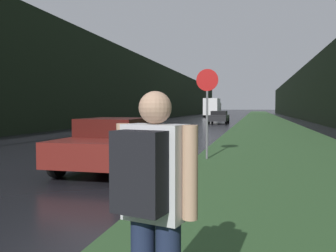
{
  "coord_description": "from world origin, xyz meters",
  "views": [
    {
      "loc": [
        5.54,
        1.16,
        1.67
      ],
      "look_at": [
        2.01,
        15.47,
        0.91
      ],
      "focal_mm": 38.0,
      "sensor_mm": 36.0,
      "label": 1
    }
  ],
  "objects_px": {
    "stop_sign": "(207,104)",
    "delivery_truck": "(213,107)",
    "hitchhiker_with_backpack": "(153,203)",
    "car_passing_near": "(112,143)",
    "car_passing_far": "(219,117)"
  },
  "relations": [
    {
      "from": "car_passing_near",
      "to": "hitchhiker_with_backpack",
      "type": "bearing_deg",
      "value": 115.03
    },
    {
      "from": "hitchhiker_with_backpack",
      "to": "car_passing_near",
      "type": "height_order",
      "value": "hitchhiker_with_backpack"
    },
    {
      "from": "car_passing_near",
      "to": "car_passing_far",
      "type": "height_order",
      "value": "car_passing_near"
    },
    {
      "from": "stop_sign",
      "to": "delivery_truck",
      "type": "height_order",
      "value": "delivery_truck"
    },
    {
      "from": "stop_sign",
      "to": "delivery_truck",
      "type": "distance_m",
      "value": 51.34
    },
    {
      "from": "hitchhiker_with_backpack",
      "to": "car_passing_near",
      "type": "distance_m",
      "value": 7.25
    },
    {
      "from": "hitchhiker_with_backpack",
      "to": "car_passing_near",
      "type": "bearing_deg",
      "value": 128.35
    },
    {
      "from": "hitchhiker_with_backpack",
      "to": "delivery_truck",
      "type": "xyz_separation_m",
      "value": [
        -6.68,
        60.09,
        0.69
      ]
    },
    {
      "from": "stop_sign",
      "to": "hitchhiker_with_backpack",
      "type": "distance_m",
      "value": 9.15
    },
    {
      "from": "car_passing_near",
      "to": "car_passing_far",
      "type": "xyz_separation_m",
      "value": [
        0.0,
        28.65,
        -0.03
      ]
    },
    {
      "from": "car_passing_far",
      "to": "delivery_truck",
      "type": "bearing_deg",
      "value": -81.73
    },
    {
      "from": "car_passing_near",
      "to": "car_passing_far",
      "type": "bearing_deg",
      "value": -90.0
    },
    {
      "from": "car_passing_near",
      "to": "stop_sign",
      "type": "bearing_deg",
      "value": -131.46
    },
    {
      "from": "stop_sign",
      "to": "delivery_truck",
      "type": "bearing_deg",
      "value": 96.53
    },
    {
      "from": "stop_sign",
      "to": "hitchhiker_with_backpack",
      "type": "bearing_deg",
      "value": -84.69
    }
  ]
}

